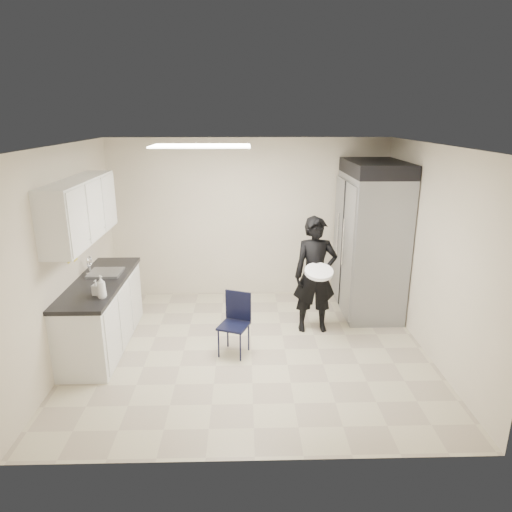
{
  "coord_description": "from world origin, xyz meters",
  "views": [
    {
      "loc": [
        -0.08,
        -5.32,
        2.93
      ],
      "look_at": [
        0.07,
        0.2,
        1.22
      ],
      "focal_mm": 32.0,
      "sensor_mm": 36.0,
      "label": 1
    }
  ],
  "objects_px": {
    "commercial_fridge": "(370,245)",
    "man_tuxedo": "(315,275)",
    "folding_chair": "(234,326)",
    "lower_counter": "(102,315)"
  },
  "relations": [
    {
      "from": "commercial_fridge",
      "to": "folding_chair",
      "type": "distance_m",
      "value": 2.55
    },
    {
      "from": "lower_counter",
      "to": "man_tuxedo",
      "type": "xyz_separation_m",
      "value": [
        2.84,
        0.38,
        0.39
      ]
    },
    {
      "from": "commercial_fridge",
      "to": "folding_chair",
      "type": "xyz_separation_m",
      "value": [
        -2.05,
        -1.37,
        -0.66
      ]
    },
    {
      "from": "commercial_fridge",
      "to": "man_tuxedo",
      "type": "relative_size",
      "value": 1.28
    },
    {
      "from": "lower_counter",
      "to": "commercial_fridge",
      "type": "distance_m",
      "value": 3.98
    },
    {
      "from": "lower_counter",
      "to": "commercial_fridge",
      "type": "bearing_deg",
      "value": 15.88
    },
    {
      "from": "lower_counter",
      "to": "folding_chair",
      "type": "height_order",
      "value": "lower_counter"
    },
    {
      "from": "lower_counter",
      "to": "man_tuxedo",
      "type": "height_order",
      "value": "man_tuxedo"
    },
    {
      "from": "commercial_fridge",
      "to": "folding_chair",
      "type": "height_order",
      "value": "commercial_fridge"
    },
    {
      "from": "commercial_fridge",
      "to": "man_tuxedo",
      "type": "xyz_separation_m",
      "value": [
        -0.94,
        -0.7,
        -0.23
      ]
    }
  ]
}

